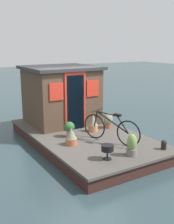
# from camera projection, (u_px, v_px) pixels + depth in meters

# --- Properties ---
(ground_plane) EXTENTS (60.00, 60.00, 0.00)m
(ground_plane) POSITION_uv_depth(u_px,v_px,m) (84.00, 145.00, 8.39)
(ground_plane) COLOR #2D4247
(houseboat_deck) EXTENTS (5.16, 2.85, 0.36)m
(houseboat_deck) POSITION_uv_depth(u_px,v_px,m) (84.00, 139.00, 8.34)
(houseboat_deck) COLOR #4C4742
(houseboat_deck) RESTS_ON ground_plane
(houseboat_cabin) EXTENTS (2.14, 2.31, 1.90)m
(houseboat_cabin) POSITION_uv_depth(u_px,v_px,m) (61.00, 94.00, 9.28)
(houseboat_cabin) COLOR #4C3828
(houseboat_cabin) RESTS_ON houseboat_deck
(bicycle) EXTENTS (1.67, 0.75, 0.84)m
(bicycle) POSITION_uv_depth(u_px,v_px,m) (111.00, 128.00, 7.46)
(bicycle) COLOR black
(bicycle) RESTS_ON houseboat_deck
(potted_plant_fern) EXTENTS (0.26, 0.26, 0.54)m
(potted_plant_fern) POSITION_uv_depth(u_px,v_px,m) (132.00, 146.00, 6.59)
(potted_plant_fern) COLOR slate
(potted_plant_fern) RESTS_ON houseboat_deck
(potted_plant_lavender) EXTENTS (0.30, 0.30, 0.45)m
(potted_plant_lavender) POSITION_uv_depth(u_px,v_px,m) (69.00, 128.00, 7.92)
(potted_plant_lavender) COLOR #C6754C
(potted_plant_lavender) RESTS_ON houseboat_deck
(potted_plant_geranium) EXTENTS (0.29, 0.29, 0.55)m
(potted_plant_geranium) POSITION_uv_depth(u_px,v_px,m) (93.00, 123.00, 8.42)
(potted_plant_geranium) COLOR #C6754C
(potted_plant_geranium) RESTS_ON houseboat_deck
(potted_plant_sage) EXTENTS (0.29, 0.29, 0.48)m
(potted_plant_sage) POSITION_uv_depth(u_px,v_px,m) (108.00, 121.00, 8.77)
(potted_plant_sage) COLOR #935138
(potted_plant_sage) RESTS_ON houseboat_deck
(potted_plant_thyme) EXTENTS (0.31, 0.31, 0.47)m
(potted_plant_thyme) POSITION_uv_depth(u_px,v_px,m) (71.00, 137.00, 7.31)
(potted_plant_thyme) COLOR #B2603D
(potted_plant_thyme) RESTS_ON houseboat_deck
(charcoal_grill) EXTENTS (0.29, 0.29, 0.35)m
(charcoal_grill) POSITION_uv_depth(u_px,v_px,m) (107.00, 149.00, 6.36)
(charcoal_grill) COLOR black
(charcoal_grill) RESTS_ON houseboat_deck
(mooring_bollard) EXTENTS (0.14, 0.14, 0.25)m
(mooring_bollard) POSITION_uv_depth(u_px,v_px,m) (164.00, 144.00, 7.00)
(mooring_bollard) COLOR black
(mooring_bollard) RESTS_ON houseboat_deck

